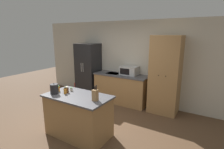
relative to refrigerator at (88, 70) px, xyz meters
name	(u,v)px	position (x,y,z in m)	size (l,w,h in m)	color
ground_plane	(86,132)	(1.52, -1.99, -0.93)	(14.00, 14.00, 0.00)	brown
wall_back	(131,62)	(1.52, 0.34, 0.37)	(7.20, 0.06, 2.60)	beige
refrigerator	(88,70)	(0.00, 0.00, 0.00)	(0.76, 0.65, 1.86)	black
back_counter	(121,88)	(1.33, 0.01, -0.46)	(1.75, 0.65, 0.93)	#9E7547
pantry_cabinet	(165,75)	(2.70, 0.01, 0.15)	(0.78, 0.62, 2.16)	#9E7547
kitchen_island	(78,115)	(1.46, -2.16, -0.47)	(1.42, 0.79, 0.92)	#9E7547
microwave	(129,71)	(1.56, 0.10, 0.13)	(0.53, 0.40, 0.26)	#B2B5B7
knife_block	(95,95)	(1.96, -2.19, 0.10)	(0.10, 0.09, 0.32)	#9E7547
spice_bottle_tall_dark	(71,89)	(1.14, -2.00, 0.03)	(0.06, 0.06, 0.08)	beige
spice_bottle_short_red	(58,89)	(0.90, -2.17, 0.05)	(0.06, 0.06, 0.13)	orange
spice_bottle_amber_oil	(66,89)	(1.07, -2.10, 0.04)	(0.04, 0.04, 0.12)	#337033
spice_bottle_green_herb	(65,91)	(1.16, -2.21, 0.05)	(0.06, 0.06, 0.14)	orange
spice_bottle_pale_salt	(67,90)	(1.14, -2.13, 0.05)	(0.06, 0.06, 0.14)	#563319
kettle	(54,89)	(0.96, -2.33, 0.10)	(0.17, 0.17, 0.24)	#232326
fire_extinguisher	(76,87)	(-0.59, -0.05, -0.73)	(0.11, 0.11, 0.45)	red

